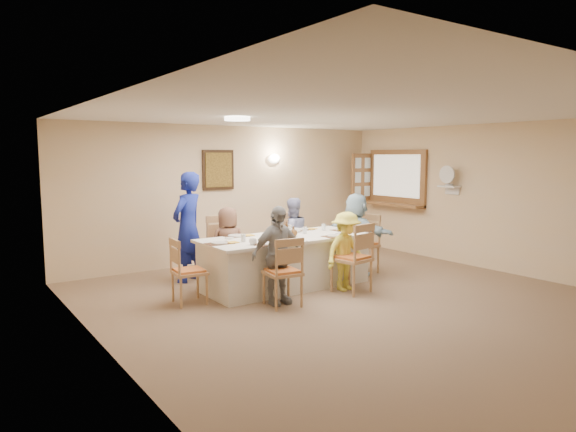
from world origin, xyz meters
TOP-DOWN VIEW (x-y plane):
  - ground at (0.00, 0.00)m, footprint 7.00×7.00m
  - room_walls at (0.00, 0.00)m, footprint 7.00×7.00m
  - wall_picture at (-0.30, 3.46)m, footprint 0.62×0.05m
  - wall_sconce at (0.90, 3.44)m, footprint 0.26×0.09m
  - ceiling_light at (-1.00, 1.50)m, footprint 0.36×0.36m
  - serving_hatch at (3.21, 2.40)m, footprint 0.06×1.50m
  - hatch_sill at (3.09, 2.40)m, footprint 0.30×1.50m
  - shutter_door at (2.95, 3.16)m, footprint 0.55×0.04m
  - fan_shelf at (3.13, 1.05)m, footprint 0.22×0.36m
  - desk_fan at (3.10, 1.05)m, footprint 0.30×0.30m
  - dining_table at (-0.31, 1.30)m, footprint 2.56×1.08m
  - chair_back_left at (-0.91, 2.10)m, footprint 0.57×0.57m
  - chair_back_right at (0.29, 2.10)m, footprint 0.56×0.56m
  - chair_front_left at (-0.91, 0.50)m, footprint 0.50×0.50m
  - chair_front_right at (0.29, 0.50)m, footprint 0.56×0.56m
  - chair_left_end at (-1.86, 1.30)m, footprint 0.46×0.46m
  - chair_right_end at (1.24, 1.30)m, footprint 0.54×0.54m
  - diner_back_left at (-0.91, 1.98)m, footprint 0.67×0.52m
  - diner_back_right at (0.29, 1.98)m, footprint 0.76×0.66m
  - diner_front_left at (-0.91, 0.62)m, footprint 0.77×0.34m
  - diner_front_right at (0.29, 0.62)m, footprint 0.84×0.59m
  - diner_right_end at (1.11, 1.30)m, footprint 1.40×0.86m
  - caregiver at (-1.36, 2.45)m, footprint 0.99×0.97m
  - placemat_fl at (-0.91, 0.88)m, footprint 0.36×0.27m
  - plate_fl at (-0.91, 0.88)m, footprint 0.23×0.23m
  - napkin_fl at (-0.73, 0.83)m, footprint 0.15×0.15m
  - placemat_fr at (0.29, 0.88)m, footprint 0.34×0.25m
  - plate_fr at (0.29, 0.88)m, footprint 0.23×0.23m
  - napkin_fr at (0.47, 0.83)m, footprint 0.13×0.13m
  - placemat_bl at (-0.91, 1.72)m, footprint 0.33×0.24m
  - plate_bl at (-0.91, 1.72)m, footprint 0.25×0.25m
  - napkin_bl at (-0.73, 1.67)m, footprint 0.15×0.15m
  - placemat_br at (0.29, 1.72)m, footprint 0.37×0.27m
  - plate_br at (0.29, 1.72)m, footprint 0.23×0.23m
  - napkin_br at (0.47, 1.67)m, footprint 0.14×0.14m
  - placemat_le at (-1.41, 1.30)m, footprint 0.35×0.26m
  - plate_le at (-1.41, 1.30)m, footprint 0.22×0.22m
  - napkin_le at (-1.23, 1.25)m, footprint 0.14×0.14m
  - placemat_re at (0.81, 1.30)m, footprint 0.34×0.25m
  - plate_re at (0.81, 1.30)m, footprint 0.23×0.23m
  - napkin_re at (0.99, 1.25)m, footprint 0.14×0.14m
  - teacup_a at (-1.08, 0.96)m, footprint 0.12×0.12m
  - teacup_b at (0.09, 1.79)m, footprint 0.12×0.12m
  - bowl_a at (-0.54, 1.07)m, footprint 0.36×0.36m
  - bowl_b at (0.07, 1.58)m, footprint 0.31×0.31m
  - condiment_ketchup at (-0.40, 1.35)m, footprint 0.14×0.14m
  - condiment_brown at (-0.23, 1.40)m, footprint 0.11×0.11m
  - condiment_malt at (-0.22, 1.24)m, footprint 0.15×0.15m
  - drinking_glass at (-0.46, 1.35)m, footprint 0.06×0.06m

SIDE VIEW (x-z plane):
  - ground at x=0.00m, z-range 0.00..0.00m
  - dining_table at x=-0.31m, z-range 0.00..0.76m
  - chair_left_end at x=-1.86m, z-range 0.00..0.89m
  - chair_front_left at x=-0.91m, z-range 0.00..0.93m
  - chair_right_end at x=1.24m, z-range 0.00..0.99m
  - chair_back_right at x=0.29m, z-range 0.00..0.99m
  - chair_front_right at x=0.29m, z-range 0.00..1.02m
  - chair_back_left at x=-0.91m, z-range 0.00..1.02m
  - diner_front_right at x=0.29m, z-range 0.00..1.15m
  - diner_back_left at x=-0.91m, z-range 0.00..1.18m
  - diner_back_right at x=0.29m, z-range 0.00..1.26m
  - diner_front_left at x=-0.91m, z-range 0.00..1.31m
  - diner_right_end at x=1.11m, z-range 0.00..1.35m
  - placemat_fl at x=-0.91m, z-range 0.76..0.77m
  - placemat_fr at x=0.29m, z-range 0.76..0.77m
  - placemat_bl at x=-0.91m, z-range 0.76..0.77m
  - placemat_br at x=0.29m, z-range 0.76..0.77m
  - placemat_le at x=-1.41m, z-range 0.76..0.77m
  - placemat_re at x=0.81m, z-range 0.76..0.77m
  - napkin_fl at x=-0.73m, z-range 0.77..0.77m
  - napkin_fr at x=0.47m, z-range 0.77..0.77m
  - napkin_bl at x=-0.73m, z-range 0.77..0.77m
  - napkin_br at x=0.47m, z-range 0.77..0.77m
  - napkin_le at x=-1.23m, z-range 0.77..0.77m
  - napkin_re at x=0.99m, z-range 0.77..0.77m
  - plate_fl at x=-0.91m, z-range 0.77..0.78m
  - plate_fr at x=0.29m, z-range 0.77..0.78m
  - plate_bl at x=-0.91m, z-range 0.77..0.78m
  - plate_br at x=0.29m, z-range 0.77..0.78m
  - plate_le at x=-1.41m, z-range 0.77..0.78m
  - plate_re at x=0.81m, z-range 0.77..0.78m
  - bowl_a at x=-0.54m, z-range 0.76..0.81m
  - bowl_b at x=0.07m, z-range 0.76..0.82m
  - teacup_a at x=-1.08m, z-range 0.76..0.84m
  - teacup_b at x=0.09m, z-range 0.76..0.85m
  - drinking_glass at x=-0.46m, z-range 0.77..0.86m
  - condiment_malt at x=-0.22m, z-range 0.76..0.91m
  - caregiver at x=-1.36m, z-range 0.00..1.71m
  - condiment_brown at x=-0.23m, z-range 0.76..0.97m
  - condiment_ketchup at x=-0.40m, z-range 0.76..0.99m
  - hatch_sill at x=3.09m, z-range 0.95..1.00m
  - fan_shelf at x=3.13m, z-range 1.39..1.41m
  - serving_hatch at x=3.21m, z-range 0.92..2.08m
  - shutter_door at x=2.95m, z-range 1.00..2.00m
  - room_walls at x=0.00m, z-range -1.99..5.01m
  - desk_fan at x=3.10m, z-range 1.41..1.69m
  - wall_picture at x=-0.30m, z-range 1.34..2.06m
  - wall_sconce at x=0.90m, z-range 1.81..1.99m
  - ceiling_light at x=-1.00m, z-range 2.45..2.50m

